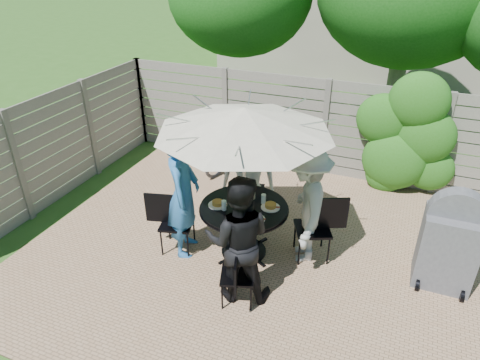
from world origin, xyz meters
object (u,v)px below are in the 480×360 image
at_px(person_right, 306,205).
at_px(plate_extra, 256,218).
at_px(syrup_jug, 240,199).
at_px(chair_back, 249,200).
at_px(person_back, 248,174).
at_px(chair_left, 177,233).
at_px(bbq_grill, 449,243).
at_px(plate_right, 271,206).
at_px(glass_front, 250,213).
at_px(patio_table, 244,221).
at_px(bicycle, 235,146).
at_px(glass_back, 238,192).
at_px(glass_left, 224,205).
at_px(chair_right, 313,240).
at_px(person_left, 183,195).
at_px(chair_front, 237,286).
at_px(plate_back, 246,192).
at_px(plate_front, 242,220).
at_px(glass_right, 263,199).
at_px(person_front, 238,240).
at_px(plate_left, 218,204).
at_px(coffee_cup, 252,195).
at_px(umbrella, 244,120).

height_order(person_right, plate_extra, person_right).
bearing_deg(syrup_jug, chair_back, 103.29).
distance_m(person_back, plate_extra, 1.14).
relative_size(chair_left, bbq_grill, 0.65).
height_order(plate_right, glass_front, glass_front).
height_order(patio_table, person_right, person_right).
bearing_deg(plate_extra, bicycle, 118.10).
height_order(chair_back, plate_extra, chair_back).
height_order(glass_front, bicycle, glass_front).
relative_size(person_right, bicycle, 1.00).
bearing_deg(glass_back, glass_left, -95.90).
height_order(patio_table, chair_right, chair_right).
relative_size(person_left, syrup_jug, 11.61).
bearing_deg(chair_front, glass_front, -9.96).
bearing_deg(chair_back, plate_back, 3.57).
xyz_separation_m(patio_table, glass_back, (-0.18, 0.22, 0.31)).
bearing_deg(plate_front, chair_front, -72.86).
bearing_deg(bbq_grill, bicycle, 151.04).
height_order(plate_back, bicycle, bicycle).
distance_m(person_right, plate_extra, 0.72).
distance_m(person_left, plate_right, 1.20).
bearing_deg(chair_front, glass_right, -15.15).
height_order(person_front, glass_front, person_front).
distance_m(plate_left, plate_front, 0.51).
height_order(chair_right, bicycle, chair_right).
bearing_deg(bicycle, glass_front, -47.77).
xyz_separation_m(plate_extra, bbq_grill, (2.34, 0.64, -0.18)).
height_order(person_front, coffee_cup, person_front).
height_order(patio_table, glass_back, glass_back).
xyz_separation_m(chair_front, bicycle, (-1.46, 3.38, 0.20)).
distance_m(person_left, person_right, 1.66).
xyz_separation_m(person_back, chair_left, (-0.68, -1.08, -0.56)).
bearing_deg(chair_right, plate_front, 13.31).
bearing_deg(plate_back, umbrella, -72.90).
bearing_deg(syrup_jug, person_left, -159.18).
bearing_deg(bicycle, glass_left, -54.61).
bearing_deg(plate_back, chair_back, 107.01).
height_order(plate_front, glass_left, glass_left).
height_order(plate_left, plate_front, same).
bearing_deg(chair_right, umbrella, -7.11).
bearing_deg(person_back, umbrella, -90.00).
distance_m(person_front, plate_left, 0.91).
bearing_deg(plate_front, plate_right, 62.10).
distance_m(coffee_cup, bicycle, 2.55).
height_order(chair_front, glass_back, glass_back).
bearing_deg(chair_front, chair_back, -1.54).
bearing_deg(coffee_cup, bicycle, 118.57).
distance_m(person_right, glass_back, 0.97).
height_order(glass_right, bicycle, glass_right).
bearing_deg(plate_right, chair_right, 17.30).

